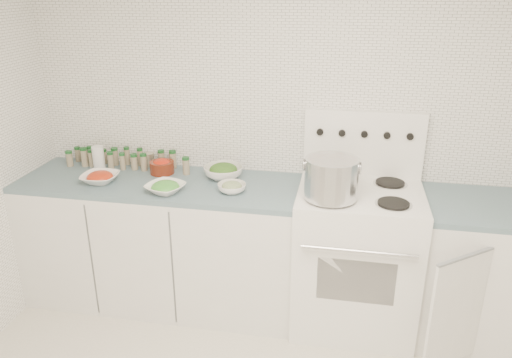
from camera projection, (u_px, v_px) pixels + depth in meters
name	position (u px, v px, depth m)	size (l,w,h in m)	color
room_walls	(242.00, 148.00, 1.81)	(3.54, 3.04, 2.52)	white
counter_left	(164.00, 241.00, 3.44)	(1.85, 0.62, 0.90)	white
stove	(356.00, 253.00, 3.20)	(0.76, 0.70, 1.36)	white
counter_right	(491.00, 272.00, 3.08)	(0.89, 0.87, 0.90)	white
stock_pot	(331.00, 176.00, 2.87)	(0.33, 0.31, 0.24)	silver
bowl_tomato	(100.00, 177.00, 3.24)	(0.24, 0.24, 0.08)	white
bowl_snowpea	(165.00, 187.00, 3.09)	(0.29, 0.29, 0.08)	white
bowl_broccoli	(223.00, 171.00, 3.31)	(0.32, 0.32, 0.10)	white
bowl_zucchini	(232.00, 187.00, 3.09)	(0.22, 0.22, 0.07)	white
bowl_pepper	(162.00, 166.00, 3.39)	(0.17, 0.17, 0.10)	#5B1E0F
salt_canister	(98.00, 158.00, 3.47)	(0.08, 0.08, 0.16)	white
tin_can	(149.00, 160.00, 3.53)	(0.07, 0.07, 0.10)	#B9B39C
spice_cluster	(122.00, 159.00, 3.50)	(0.91, 0.16, 0.14)	gray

